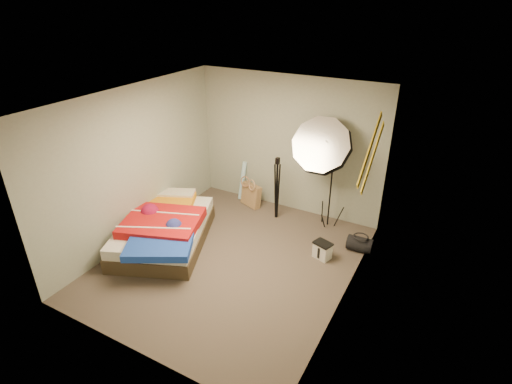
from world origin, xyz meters
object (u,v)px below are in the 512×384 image
Objects in this scene: wrapping_roll at (242,181)px; camera_case at (322,251)px; duffel_bag at (360,244)px; bed at (164,228)px; tote_bag at (251,195)px; photo_umbrella at (322,147)px; camera_tripod at (277,184)px.

camera_case is (2.10, -1.15, -0.26)m from wrapping_roll.
bed is (-2.88, -1.31, 0.15)m from duffel_bag.
tote_bag is 0.39m from wrapping_roll.
tote_bag is at bearing 175.46° from photo_umbrella.
wrapping_roll is 0.65× the size of camera_tripod.
duffel_bag is 0.34× the size of camera_tripod.
camera_case is (1.80, -0.97, -0.09)m from tote_bag.
tote_bag is 1.71× the size of camera_case.
wrapping_roll is 1.94× the size of duffel_bag.
photo_umbrella is at bearing 134.30° from camera_case.
bed is 2.89m from photo_umbrella.
wrapping_roll reaches higher than bed.
camera_case is at bearing -28.73° from wrapping_roll.
tote_bag is 0.19× the size of bed.
duffel_bag is at bearing -11.10° from camera_tripod.
tote_bag is 0.80m from camera_tripod.
tote_bag is 1.88m from photo_umbrella.
photo_umbrella is at bearing 5.58° from camera_tripod.
bed reaches higher than camera_case.
photo_umbrella is (1.38, -0.11, 1.27)m from tote_bag.
bed reaches higher than tote_bag.
tote_bag is 1.92m from bed.
camera_tripod reaches higher than camera_case.
wrapping_roll is 0.34× the size of bed.
wrapping_roll is 1.04m from camera_tripod.
photo_umbrella is 1.77× the size of camera_tripod.
wrapping_roll is at bearing 158.42° from camera_tripod.
photo_umbrella reaches higher than camera_case.
camera_tripod is at bearing 164.40° from camera_case.
camera_case is 1.52m from camera_tripod.
camera_tripod reaches higher than tote_bag.
tote_bag is 1.10× the size of duffel_bag.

